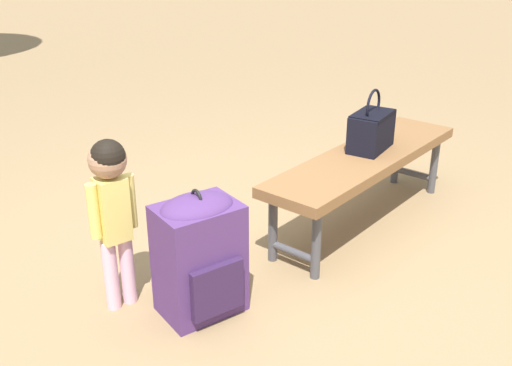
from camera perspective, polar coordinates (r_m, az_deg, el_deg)
name	(u,v)px	position (r m, az deg, el deg)	size (l,w,h in m)	color
ground_plane	(267,272)	(3.16, 1.03, -8.60)	(40.00, 40.00, 0.00)	#8C704C
park_bench	(365,163)	(3.56, 10.45, 1.92)	(1.64, 0.61, 0.45)	brown
handbag	(371,129)	(3.58, 11.04, 5.12)	(0.36, 0.26, 0.37)	black
child_standing	(112,199)	(2.72, -13.72, -1.54)	(0.23, 0.17, 0.84)	#E5B2C6
backpack_large	(199,252)	(2.73, -5.48, -6.64)	(0.40, 0.36, 0.62)	#4C2D66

